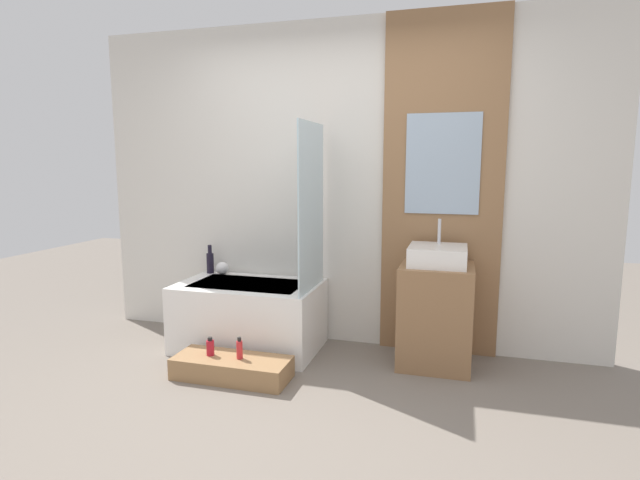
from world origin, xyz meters
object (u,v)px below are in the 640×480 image
(bathtub, at_px, (249,315))
(sink, at_px, (438,255))
(wooden_step_bench, at_px, (232,368))
(bottle_soap_secondary, at_px, (240,349))
(bottle_soap_primary, at_px, (210,347))
(vase_tall_dark, at_px, (210,262))
(vase_round_light, at_px, (222,268))

(bathtub, height_order, sink, sink)
(bathtub, bearing_deg, sink, 2.88)
(wooden_step_bench, xyz_separation_m, bottle_soap_secondary, (0.06, 0.00, 0.14))
(bottle_soap_primary, bearing_deg, bottle_soap_secondary, 0.00)
(vase_tall_dark, bearing_deg, bottle_soap_primary, -62.45)
(vase_tall_dark, height_order, bottle_soap_secondary, vase_tall_dark)
(bottle_soap_primary, bearing_deg, vase_round_light, 110.82)
(bathtub, distance_m, vase_tall_dark, 0.66)
(bottle_soap_secondary, bearing_deg, bottle_soap_primary, 180.00)
(bathtub, height_order, bottle_soap_secondary, bathtub)
(sink, xyz_separation_m, bottle_soap_primary, (-1.50, -0.65, -0.61))
(bathtub, height_order, vase_round_light, vase_round_light)
(vase_tall_dark, distance_m, vase_round_light, 0.14)
(wooden_step_bench, bearing_deg, bathtub, 101.92)
(vase_round_light, bearing_deg, bottle_soap_primary, -69.18)
(bottle_soap_primary, bearing_deg, wooden_step_bench, 0.00)
(bathtub, xyz_separation_m, sink, (1.46, 0.07, 0.55))
(wooden_step_bench, xyz_separation_m, vase_tall_dark, (-0.60, 0.84, 0.56))
(vase_round_light, bearing_deg, bathtub, -34.54)
(sink, xyz_separation_m, vase_round_light, (-1.81, 0.17, -0.23))
(sink, distance_m, vase_tall_dark, 1.96)
(wooden_step_bench, xyz_separation_m, bottle_soap_primary, (-0.16, 0.00, 0.13))
(wooden_step_bench, height_order, vase_tall_dark, vase_tall_dark)
(vase_round_light, bearing_deg, sink, -5.33)
(vase_tall_dark, height_order, bottle_soap_primary, vase_tall_dark)
(vase_round_light, relative_size, bottle_soap_primary, 0.84)
(wooden_step_bench, relative_size, vase_tall_dark, 3.29)
(bottle_soap_primary, height_order, bottle_soap_secondary, bottle_soap_secondary)
(vase_tall_dark, bearing_deg, vase_round_light, -10.60)
(sink, xyz_separation_m, vase_tall_dark, (-1.94, 0.19, -0.19))
(wooden_step_bench, bearing_deg, bottle_soap_primary, 180.00)
(bottle_soap_primary, distance_m, bottle_soap_secondary, 0.22)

